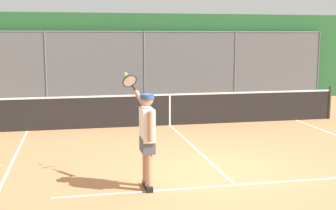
# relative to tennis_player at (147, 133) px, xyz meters

# --- Properties ---
(ground_plane) EXTENTS (60.00, 60.00, 0.00)m
(ground_plane) POSITION_rel_tennis_player_xyz_m (-1.58, -0.78, -0.99)
(ground_plane) COLOR #C67A4C
(court_line_markings) EXTENTS (8.34, 10.39, 0.01)m
(court_line_markings) POSITION_rel_tennis_player_xyz_m (-1.58, 0.47, -0.99)
(court_line_markings) COLOR white
(court_line_markings) RESTS_ON ground
(fence_backdrop) EXTENTS (18.45, 1.37, 3.59)m
(fence_backdrop) POSITION_rel_tennis_player_xyz_m (-1.58, -11.10, 0.79)
(fence_backdrop) COLOR #565B60
(fence_backdrop) RESTS_ON ground
(tennis_net) EXTENTS (10.72, 0.09, 1.07)m
(tennis_net) POSITION_rel_tennis_player_xyz_m (-1.58, -5.51, -0.50)
(tennis_net) COLOR #2D2D2D
(tennis_net) RESTS_ON ground
(tennis_player) EXTENTS (0.48, 1.40, 1.98)m
(tennis_player) POSITION_rel_tennis_player_xyz_m (0.00, 0.00, 0.00)
(tennis_player) COLOR black
(tennis_player) RESTS_ON ground
(tennis_ball_near_net) EXTENTS (0.07, 0.07, 0.07)m
(tennis_ball_near_net) POSITION_rel_tennis_player_xyz_m (2.77, -1.90, -0.96)
(tennis_ball_near_net) COLOR #C1D138
(tennis_ball_near_net) RESTS_ON ground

